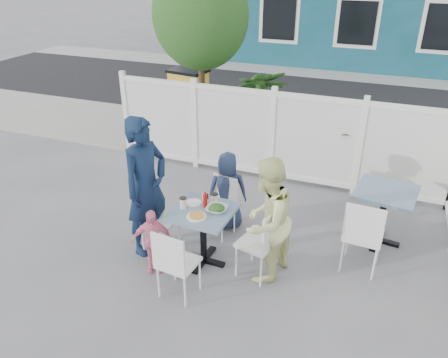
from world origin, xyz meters
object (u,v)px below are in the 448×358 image
(main_table, at_px, (203,222))
(chair_back, at_px, (221,202))
(toddler, at_px, (152,241))
(man, at_px, (146,187))
(woman, at_px, (266,221))
(chair_near, at_px, (174,260))
(chair_left, at_px, (154,214))
(spare_table, at_px, (384,202))
(utility_cabinet, at_px, (189,103))
(chair_right, at_px, (263,239))
(boy, at_px, (227,191))

(main_table, bearing_deg, chair_back, 93.19)
(main_table, distance_m, toddler, 0.67)
(man, height_order, woman, man)
(chair_near, height_order, toddler, chair_near)
(chair_back, bearing_deg, chair_near, 102.89)
(chair_back, relative_size, man, 0.45)
(chair_left, xyz_separation_m, chair_near, (0.68, -0.77, -0.00))
(chair_near, xyz_separation_m, toddler, (-0.49, 0.36, -0.10))
(spare_table, bearing_deg, man, -156.05)
(utility_cabinet, height_order, spare_table, utility_cabinet)
(utility_cabinet, bearing_deg, chair_near, -57.61)
(utility_cabinet, height_order, man, man)
(main_table, bearing_deg, chair_right, -0.25)
(spare_table, xyz_separation_m, chair_right, (-1.30, -1.31, -0.06))
(main_table, bearing_deg, boy, 91.11)
(chair_near, relative_size, boy, 0.79)
(spare_table, relative_size, chair_near, 0.94)
(main_table, distance_m, woman, 0.83)
(main_table, distance_m, man, 0.87)
(main_table, relative_size, man, 0.41)
(spare_table, xyz_separation_m, chair_near, (-2.12, -2.04, -0.09))
(man, bearing_deg, main_table, -76.55)
(chair_right, xyz_separation_m, boy, (-0.81, 0.92, 0.02))
(main_table, xyz_separation_m, chair_left, (-0.72, 0.03, -0.07))
(toddler, bearing_deg, chair_right, -8.72)
(main_table, xyz_separation_m, toddler, (-0.52, -0.38, -0.17))
(spare_table, relative_size, chair_right, 0.90)
(main_table, height_order, chair_left, chair_left)
(chair_near, distance_m, woman, 1.17)
(toddler, bearing_deg, chair_back, 42.02)
(utility_cabinet, relative_size, man, 0.72)
(chair_right, bearing_deg, boy, 55.93)
(chair_left, bearing_deg, chair_back, 139.29)
(main_table, relative_size, woman, 0.49)
(main_table, distance_m, boy, 0.91)
(main_table, height_order, chair_right, chair_right)
(chair_left, xyz_separation_m, chair_right, (1.51, -0.04, 0.02))
(chair_near, bearing_deg, boy, 95.37)
(chair_right, bearing_deg, main_table, 104.26)
(chair_left, relative_size, boy, 0.80)
(man, xyz_separation_m, woman, (1.60, 0.01, -0.15))
(boy, relative_size, toddler, 1.33)
(man, bearing_deg, chair_left, -66.99)
(chair_back, bearing_deg, chair_left, 58.68)
(toddler, bearing_deg, boy, 44.08)
(utility_cabinet, distance_m, chair_right, 5.15)
(woman, height_order, boy, woman)
(spare_table, relative_size, woman, 0.55)
(chair_near, bearing_deg, toddler, 149.87)
(chair_left, bearing_deg, chair_near, 44.87)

